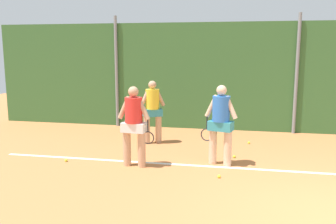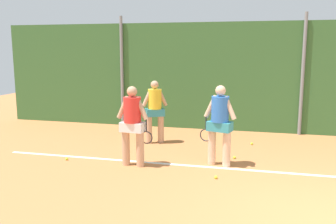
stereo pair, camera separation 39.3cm
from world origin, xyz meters
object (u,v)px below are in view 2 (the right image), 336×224
at_px(tennis_ball_4, 252,144).
at_px(tennis_ball_10, 216,177).
at_px(tennis_ball_12, 67,159).
at_px(player_foreground_near, 133,122).
at_px(player_backcourt_far, 155,108).
at_px(tennis_ball_9, 235,157).
at_px(player_midcourt, 220,121).

relative_size(tennis_ball_4, tennis_ball_10, 1.00).
distance_m(tennis_ball_4, tennis_ball_12, 4.77).
relative_size(player_foreground_near, tennis_ball_12, 26.48).
bearing_deg(tennis_ball_10, player_backcourt_far, 128.72).
xyz_separation_m(player_backcourt_far, tennis_ball_9, (2.21, -0.98, -0.92)).
distance_m(player_backcourt_far, tennis_ball_9, 2.58).
bearing_deg(player_backcourt_far, tennis_ball_12, 23.54).
relative_size(tennis_ball_9, tennis_ball_12, 1.00).
height_order(tennis_ball_9, tennis_ball_12, same).
bearing_deg(tennis_ball_9, tennis_ball_4, 75.30).
distance_m(player_backcourt_far, tennis_ball_12, 2.70).
xyz_separation_m(player_midcourt, tennis_ball_4, (0.67, 1.95, -0.96)).
bearing_deg(player_foreground_near, tennis_ball_10, -7.07).
distance_m(player_foreground_near, tennis_ball_10, 2.12).
xyz_separation_m(tennis_ball_4, tennis_ball_12, (-4.10, -2.42, 0.00)).
xyz_separation_m(tennis_ball_4, tennis_ball_10, (-0.63, -2.82, 0.00)).
bearing_deg(tennis_ball_9, tennis_ball_10, -100.68).
bearing_deg(tennis_ball_4, tennis_ball_9, -104.70).
relative_size(tennis_ball_4, tennis_ball_9, 1.00).
distance_m(tennis_ball_9, tennis_ball_10, 1.46).
relative_size(player_midcourt, tennis_ball_12, 26.73).
bearing_deg(player_midcourt, player_foreground_near, 30.22).
distance_m(player_midcourt, tennis_ball_9, 1.15).
relative_size(player_foreground_near, player_midcourt, 0.99).
bearing_deg(tennis_ball_12, tennis_ball_10, -6.50).
height_order(player_foreground_near, tennis_ball_4, player_foreground_near).
height_order(player_foreground_near, tennis_ball_10, player_foreground_near).
height_order(player_midcourt, tennis_ball_10, player_midcourt).
height_order(player_backcourt_far, tennis_ball_4, player_backcourt_far).
distance_m(player_midcourt, tennis_ball_4, 2.27).
height_order(tennis_ball_9, tennis_ball_10, same).
height_order(player_midcourt, tennis_ball_9, player_midcourt).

